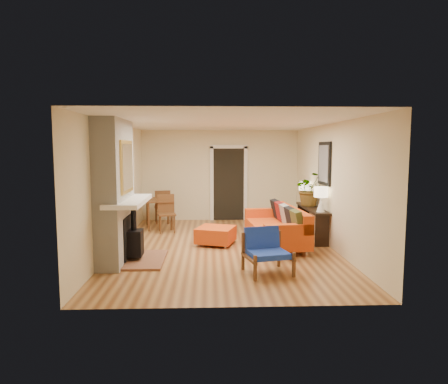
% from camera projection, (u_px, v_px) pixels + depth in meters
% --- Properties ---
extents(room_shell, '(6.50, 6.50, 6.50)m').
position_uv_depth(room_shell, '(243.00, 179.00, 10.98)').
color(room_shell, '#B68046').
rests_on(room_shell, ground).
extents(fireplace, '(1.09, 1.68, 2.60)m').
position_uv_depth(fireplace, '(117.00, 195.00, 7.27)').
color(fireplace, white).
rests_on(fireplace, ground).
extents(sofa, '(1.14, 2.30, 0.88)m').
position_uv_depth(sofa, '(279.00, 227.00, 8.67)').
color(sofa, silver).
rests_on(sofa, ground).
extents(ottoman, '(0.95, 0.95, 0.38)m').
position_uv_depth(ottoman, '(216.00, 234.00, 8.66)').
color(ottoman, silver).
rests_on(ottoman, ground).
extents(blue_chair, '(0.85, 0.84, 0.74)m').
position_uv_depth(blue_chair, '(266.00, 248.00, 6.73)').
color(blue_chair, brown).
rests_on(blue_chair, ground).
extents(dining_table, '(0.97, 1.77, 0.93)m').
position_uv_depth(dining_table, '(161.00, 205.00, 10.50)').
color(dining_table, brown).
rests_on(dining_table, ground).
extents(console_table, '(0.34, 1.85, 0.72)m').
position_uv_depth(console_table, '(312.00, 213.00, 9.25)').
color(console_table, black).
rests_on(console_table, ground).
extents(lamp_near, '(0.30, 0.30, 0.54)m').
position_uv_depth(lamp_near, '(321.00, 196.00, 8.52)').
color(lamp_near, white).
rests_on(lamp_near, console_table).
extents(lamp_far, '(0.30, 0.30, 0.54)m').
position_uv_depth(lamp_far, '(305.00, 189.00, 9.93)').
color(lamp_far, white).
rests_on(lamp_far, console_table).
extents(houseplant, '(0.81, 0.73, 0.80)m').
position_uv_depth(houseplant, '(310.00, 189.00, 9.40)').
color(houseplant, '#1E5919').
rests_on(houseplant, console_table).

